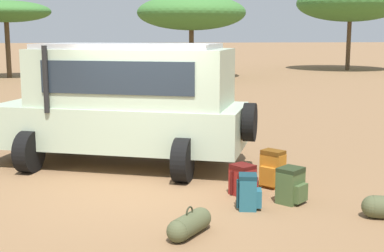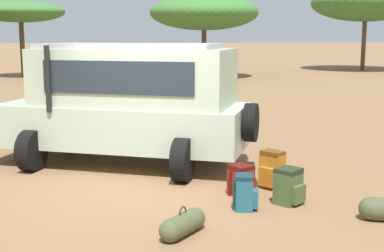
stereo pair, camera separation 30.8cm
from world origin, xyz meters
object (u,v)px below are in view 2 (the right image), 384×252
at_px(duffel_bag_soft_canvas, 183,224).
at_px(acacia_tree_far_right, 204,13).
at_px(backpack_beside_front_wheel, 245,193).
at_px(safari_vehicle, 128,101).
at_px(backpack_cluster_center, 289,187).
at_px(acacia_tree_right_mid, 20,12).
at_px(backpack_outermost, 241,181).
at_px(backpack_near_rear_wheel, 272,170).
at_px(acacia_tree_distant_right, 366,3).

bearing_deg(duffel_bag_soft_canvas, acacia_tree_far_right, 81.76).
bearing_deg(duffel_bag_soft_canvas, backpack_beside_front_wheel, 42.16).
distance_m(safari_vehicle, backpack_cluster_center, 3.93).
relative_size(backpack_beside_front_wheel, acacia_tree_right_mid, 0.10).
height_order(backpack_beside_front_wheel, backpack_cluster_center, backpack_cluster_center).
distance_m(duffel_bag_soft_canvas, acacia_tree_far_right, 26.13).
height_order(acacia_tree_right_mid, acacia_tree_far_right, acacia_tree_far_right).
bearing_deg(acacia_tree_right_mid, safari_vehicle, -74.24).
relative_size(safari_vehicle, acacia_tree_far_right, 0.82).
bearing_deg(acacia_tree_right_mid, duffel_bag_soft_canvas, -75.04).
bearing_deg(backpack_cluster_center, backpack_outermost, 142.05).
bearing_deg(acacia_tree_right_mid, backpack_near_rear_wheel, -70.35).
bearing_deg(duffel_bag_soft_canvas, backpack_outermost, 55.74).
bearing_deg(acacia_tree_distant_right, safari_vehicle, -122.02).
height_order(backpack_beside_front_wheel, acacia_tree_right_mid, acacia_tree_right_mid).
distance_m(safari_vehicle, acacia_tree_right_mid, 24.32).
bearing_deg(backpack_beside_front_wheel, acacia_tree_distant_right, 63.28).
height_order(backpack_outermost, acacia_tree_right_mid, acacia_tree_right_mid).
height_order(backpack_cluster_center, acacia_tree_distant_right, acacia_tree_distant_right).
bearing_deg(safari_vehicle, backpack_near_rear_wheel, -38.99).
distance_m(backpack_near_rear_wheel, backpack_outermost, 0.72).
distance_m(backpack_beside_front_wheel, acacia_tree_far_right, 25.07).
bearing_deg(backpack_beside_front_wheel, duffel_bag_soft_canvas, -137.84).
distance_m(backpack_beside_front_wheel, backpack_near_rear_wheel, 1.29).
bearing_deg(backpack_outermost, acacia_tree_far_right, 83.84).
relative_size(duffel_bag_soft_canvas, acacia_tree_right_mid, 0.14).
height_order(safari_vehicle, backpack_near_rear_wheel, safari_vehicle).
distance_m(backpack_beside_front_wheel, acacia_tree_right_mid, 27.87).
bearing_deg(backpack_cluster_center, acacia_tree_distant_right, 64.26).
relative_size(backpack_outermost, acacia_tree_right_mid, 0.10).
xyz_separation_m(backpack_outermost, acacia_tree_far_right, (2.58, 23.95, 3.63)).
xyz_separation_m(backpack_near_rear_wheel, duffel_bag_soft_canvas, (-1.73, -2.02, -0.17)).
bearing_deg(backpack_beside_front_wheel, acacia_tree_far_right, 83.81).
relative_size(acacia_tree_far_right, acacia_tree_distant_right, 0.82).
distance_m(backpack_cluster_center, duffel_bag_soft_canvas, 2.11).
xyz_separation_m(safari_vehicle, backpack_outermost, (1.84, -2.36, -1.04)).
xyz_separation_m(backpack_beside_front_wheel, backpack_near_rear_wheel, (0.70, 1.09, 0.05)).
bearing_deg(acacia_tree_right_mid, acacia_tree_far_right, -8.70).
bearing_deg(backpack_cluster_center, safari_vehicle, 130.97).
bearing_deg(backpack_near_rear_wheel, acacia_tree_far_right, 85.21).
height_order(acacia_tree_right_mid, acacia_tree_distant_right, acacia_tree_distant_right).
height_order(duffel_bag_soft_canvas, acacia_tree_far_right, acacia_tree_far_right).
height_order(safari_vehicle, acacia_tree_distant_right, acacia_tree_distant_right).
distance_m(duffel_bag_soft_canvas, acacia_tree_distant_right, 35.29).
bearing_deg(backpack_outermost, backpack_near_rear_wheel, 31.81).
height_order(safari_vehicle, acacia_tree_far_right, acacia_tree_far_right).
height_order(backpack_near_rear_wheel, acacia_tree_right_mid, acacia_tree_right_mid).
height_order(backpack_beside_front_wheel, acacia_tree_far_right, acacia_tree_far_right).
relative_size(backpack_near_rear_wheel, backpack_outermost, 1.26).
xyz_separation_m(backpack_cluster_center, backpack_near_rear_wheel, (-0.04, 0.88, 0.04)).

